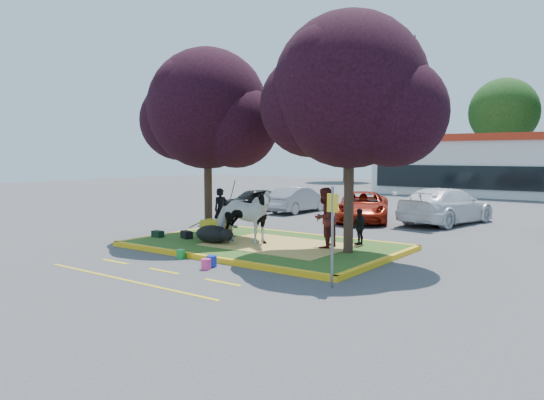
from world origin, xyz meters
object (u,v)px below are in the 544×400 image
Objects in this scene: wheelbarrow at (217,226)px; bucket_green at (181,254)px; cow at (243,216)px; bucket_blue at (212,261)px; handler at (221,210)px; bucket_pink at (206,264)px; sign_post at (332,227)px; car_black at (253,200)px; car_silver at (298,200)px; calf at (213,234)px.

bucket_green is at bearing -81.73° from wheelbarrow.
bucket_blue is at bearing -171.58° from cow.
handler is at bearing 115.99° from wheelbarrow.
sign_post is at bearing 4.49° from bucket_pink.
bucket_blue is at bearing -11.30° from bucket_green.
car_black reaches higher than bucket_green.
cow is at bearing -32.26° from car_black.
sign_post is 15.56m from car_silver.
car_silver is (-5.59, 12.44, 0.50)m from bucket_blue.
bucket_green is (0.49, -1.86, -0.30)m from calf.
bucket_blue is at bearing -35.25° from car_black.
cow reaches higher than car_black.
sign_post is 5.31m from bucket_green.
handler is 0.40× the size of car_silver.
sign_post is (5.64, -2.19, 0.95)m from calf.
wheelbarrow is 4.02m from bucket_pink.
bucket_pink is at bearing -172.04° from cow.
wheelbarrow is at bearing 109.07° from car_silver.
calf reaches higher than bucket_blue.
car_silver is at bearing 114.05° from bucket_pink.
sign_post is at bearing -23.31° from calf.
sign_post reaches higher than handler.
bucket_blue is (1.05, -2.58, -0.88)m from cow.
wheelbarrow is at bearing 110.06° from bucket_green.
handler is 5.92m from bucket_pink.
car_black is at bearing 29.35° from car_silver.
bucket_green is 1.69m from bucket_pink.
bucket_green is at bearing 109.41° from car_silver.
cow is 0.53× the size of car_silver.
handler is 4.57m from bucket_green.
bucket_green is (2.06, -3.99, -0.81)m from handler.
wheelbarrow reaches higher than calf.
bucket_blue is at bearing -166.47° from sign_post.
car_black is at bearing 148.97° from sign_post.
calf is at bearing 172.86° from sign_post.
cow is 7.55× the size of bucket_pink.
calf is 2.69m from handler.
bucket_blue is at bearing -49.79° from calf.
sign_post reaches higher than cow.
calf is at bearing 104.84° from bucket_green.
car_black is 0.88× the size of car_silver.
cow is at bearing -21.32° from wheelbarrow.
sign_post reaches higher than bucket_pink.
sign_post is 3.88m from bucket_blue.
wheelbarrow is (-0.42, 0.65, 0.16)m from calf.
bucket_green is at bearing 158.81° from bucket_pink.
sign_post is 7.54× the size of bucket_blue.
handler is 5.61m from bucket_blue.
car_black is (-5.67, 9.17, 0.16)m from calf.
car_black reaches higher than calf.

